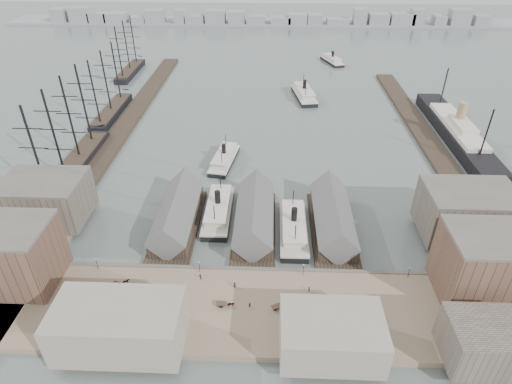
{
  "coord_description": "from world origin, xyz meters",
  "views": [
    {
      "loc": [
        4.85,
        -97.78,
        89.63
      ],
      "look_at": [
        0.0,
        30.0,
        6.0
      ],
      "focal_mm": 30.0,
      "sensor_mm": 36.0,
      "label": 1
    }
  ],
  "objects_px": {
    "horse_cart_left": "(124,282)",
    "horse_cart_right": "(283,309)",
    "ferry_docked_west": "(218,210)",
    "ocean_steamer": "(456,131)",
    "tram": "(462,290)",
    "horse_cart_center": "(228,304)"
  },
  "relations": [
    {
      "from": "tram",
      "to": "horse_cart_left",
      "type": "distance_m",
      "value": 92.98
    },
    {
      "from": "tram",
      "to": "horse_cart_center",
      "type": "xyz_separation_m",
      "value": [
        -63.08,
        -6.53,
        -1.02
      ]
    },
    {
      "from": "ferry_docked_west",
      "to": "horse_cart_center",
      "type": "relative_size",
      "value": 6.04
    },
    {
      "from": "ferry_docked_west",
      "to": "ocean_steamer",
      "type": "xyz_separation_m",
      "value": [
        105.0,
        65.46,
        1.35
      ]
    },
    {
      "from": "ferry_docked_west",
      "to": "horse_cart_left",
      "type": "height_order",
      "value": "ferry_docked_west"
    },
    {
      "from": "ferry_docked_west",
      "to": "horse_cart_left",
      "type": "distance_m",
      "value": 42.78
    },
    {
      "from": "horse_cart_left",
      "to": "tram",
      "type": "bearing_deg",
      "value": -66.49
    },
    {
      "from": "horse_cart_left",
      "to": "horse_cart_right",
      "type": "xyz_separation_m",
      "value": [
        44.46,
        -8.1,
        -0.07
      ]
    },
    {
      "from": "horse_cart_center",
      "to": "ferry_docked_west",
      "type": "bearing_deg",
      "value": 5.16
    },
    {
      "from": "tram",
      "to": "horse_cart_left",
      "type": "bearing_deg",
      "value": 172.08
    },
    {
      "from": "horse_cart_center",
      "to": "horse_cart_right",
      "type": "bearing_deg",
      "value": -98.87
    },
    {
      "from": "ferry_docked_west",
      "to": "horse_cart_center",
      "type": "height_order",
      "value": "ferry_docked_west"
    },
    {
      "from": "tram",
      "to": "horse_cart_left",
      "type": "xyz_separation_m",
      "value": [
        -92.97,
        0.48,
        -0.97
      ]
    },
    {
      "from": "horse_cart_left",
      "to": "horse_cart_right",
      "type": "relative_size",
      "value": 1.02
    },
    {
      "from": "ferry_docked_west",
      "to": "ocean_steamer",
      "type": "distance_m",
      "value": 123.74
    },
    {
      "from": "tram",
      "to": "ferry_docked_west",
      "type": "bearing_deg",
      "value": 144.76
    },
    {
      "from": "tram",
      "to": "horse_cart_right",
      "type": "height_order",
      "value": "tram"
    },
    {
      "from": "horse_cart_left",
      "to": "ocean_steamer",
      "type": "bearing_deg",
      "value": -27.54
    },
    {
      "from": "ferry_docked_west",
      "to": "tram",
      "type": "relative_size",
      "value": 2.89
    },
    {
      "from": "horse_cart_center",
      "to": "tram",
      "type": "bearing_deg",
      "value": -88.68
    },
    {
      "from": "tram",
      "to": "horse_cart_right",
      "type": "bearing_deg",
      "value": -178.69
    },
    {
      "from": "ferry_docked_west",
      "to": "horse_cart_left",
      "type": "xyz_separation_m",
      "value": [
        -22.42,
        -36.44,
        0.37
      ]
    }
  ]
}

